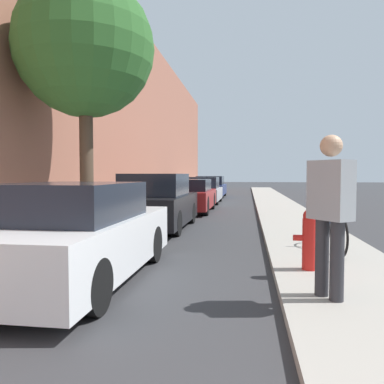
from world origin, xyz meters
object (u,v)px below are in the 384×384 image
parked_car_silver (203,191)px  parked_car_navy (211,187)px  parked_car_black (157,203)px  bicycle (332,231)px  parked_car_white (77,235)px  street_tree_near (85,49)px  parked_car_red (189,196)px  pedestrian (330,207)px  fire_hydrant (310,238)px

parked_car_silver → parked_car_navy: size_ratio=0.92×
parked_car_black → parked_car_navy: 14.90m
parked_car_silver → bicycle: bearing=-73.0°
parked_car_white → street_tree_near: bearing=111.8°
parked_car_black → street_tree_near: street_tree_near is taller
parked_car_navy → bicycle: size_ratio=2.52×
street_tree_near → bicycle: size_ratio=3.48×
parked_car_red → street_tree_near: street_tree_near is taller
parked_car_white → parked_car_red: 9.94m
street_tree_near → pedestrian: bearing=-41.6°
parked_car_red → fire_hydrant: 9.84m
parked_car_white → street_tree_near: (-1.42, 3.55, 3.81)m
parked_car_red → parked_car_white: bearing=-90.3°
parked_car_white → parked_car_silver: (0.04, 14.69, -0.01)m
parked_car_white → street_tree_near: 5.40m
parked_car_silver → parked_car_navy: 5.41m
parked_car_black → fire_hydrant: parked_car_black is taller
parked_car_black → parked_car_red: (0.17, 4.75, -0.07)m
parked_car_navy → street_tree_near: street_tree_near is taller
fire_hydrant → pedestrian: bearing=-89.7°
parked_car_white → parked_car_black: 5.20m
parked_car_black → pedestrian: (3.41, -5.83, 0.44)m
street_tree_near → bicycle: (5.32, -1.48, -3.98)m
bicycle → fire_hydrant: bearing=-117.2°
parked_car_white → parked_car_silver: 14.69m
parked_car_silver → street_tree_near: bearing=-97.5°
parked_car_black → pedestrian: pedestrian is taller
parked_car_silver → parked_car_navy: parked_car_navy is taller
fire_hydrant → parked_car_white: bearing=-168.8°
parked_car_red → parked_car_silver: size_ratio=1.05×
parked_car_red → parked_car_silver: parked_car_silver is taller
fire_hydrant → bicycle: (0.61, 1.43, -0.10)m
parked_car_red → fire_hydrant: size_ratio=4.71×
bicycle → parked_car_white: bearing=-156.1°
parked_car_white → parked_car_black: parked_car_black is taller
parked_car_silver → bicycle: 13.19m
parked_car_black → parked_car_silver: (0.15, 9.49, -0.06)m
parked_car_silver → parked_car_black: bearing=-90.9°
street_tree_near → pedestrian: street_tree_near is taller
parked_car_white → parked_car_red: bearing=89.7°
parked_car_black → pedestrian: bearing=-59.6°
parked_car_navy → parked_car_silver: bearing=-88.9°
parked_car_silver → fire_hydrant: bearing=-77.0°
pedestrian → parked_car_white: bearing=-137.9°
parked_car_black → parked_car_navy: parked_car_black is taller
street_tree_near → parked_car_silver: bearing=82.5°
parked_car_silver → parked_car_white: bearing=-90.1°
parked_car_white → parked_car_navy: size_ratio=0.92×
fire_hydrant → street_tree_near: bearing=148.4°
parked_car_black → street_tree_near: size_ratio=0.66×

